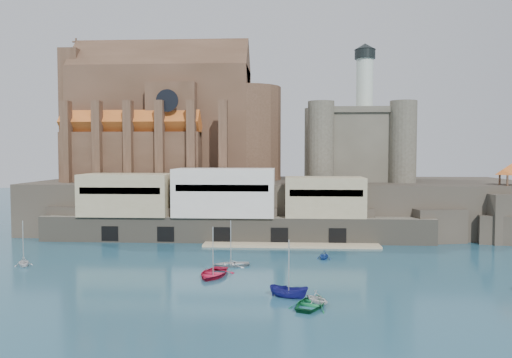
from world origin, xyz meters
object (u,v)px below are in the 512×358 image
(boat_0, at_px, (213,276))
(church, at_px, (170,124))
(castle_keep, at_px, (356,141))
(boat_1, at_px, (317,303))
(boat_2, at_px, (289,297))

(boat_0, bearing_deg, church, 120.82)
(castle_keep, xyz_separation_m, boat_1, (-11.76, -55.11, -18.31))
(boat_0, relative_size, boat_2, 1.47)
(boat_0, height_order, boat_2, boat_0)
(church, relative_size, castle_keep, 1.60)
(church, relative_size, boat_1, 14.81)
(castle_keep, bearing_deg, boat_2, -105.46)
(boat_0, bearing_deg, boat_2, -31.10)
(castle_keep, relative_size, boat_1, 9.23)
(church, bearing_deg, boat_1, -63.03)
(castle_keep, height_order, boat_0, castle_keep)
(church, distance_m, boat_2, 63.70)
(church, bearing_deg, castle_keep, -1.11)
(castle_keep, relative_size, boat_2, 6.53)
(boat_0, bearing_deg, boat_1, -28.89)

